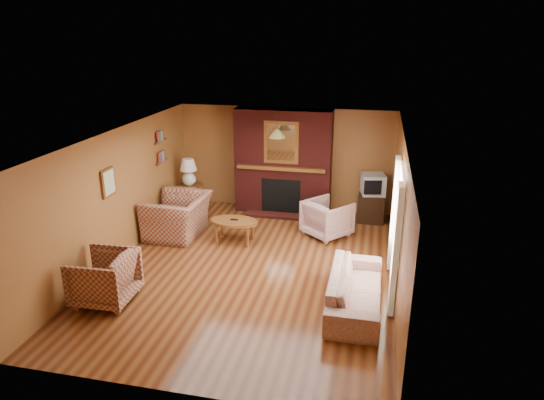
% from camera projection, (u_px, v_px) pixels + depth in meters
% --- Properties ---
extents(floor, '(6.50, 6.50, 0.00)m').
position_uv_depth(floor, '(251.00, 268.00, 8.74)').
color(floor, '#46200F').
rests_on(floor, ground).
extents(ceiling, '(6.50, 6.50, 0.00)m').
position_uv_depth(ceiling, '(248.00, 137.00, 7.93)').
color(ceiling, white).
rests_on(ceiling, wall_back).
extents(wall_back, '(6.50, 0.00, 6.50)m').
position_uv_depth(wall_back, '(285.00, 159.00, 11.32)').
color(wall_back, brown).
rests_on(wall_back, floor).
extents(wall_front, '(6.50, 0.00, 6.50)m').
position_uv_depth(wall_front, '(174.00, 306.00, 5.34)').
color(wall_front, brown).
rests_on(wall_front, floor).
extents(wall_left, '(0.00, 6.50, 6.50)m').
position_uv_depth(wall_left, '(117.00, 196.00, 8.84)').
color(wall_left, brown).
rests_on(wall_left, floor).
extents(wall_right, '(0.00, 6.50, 6.50)m').
position_uv_depth(wall_right, '(399.00, 217.00, 7.83)').
color(wall_right, brown).
rests_on(wall_right, floor).
extents(fireplace, '(2.20, 0.82, 2.40)m').
position_uv_depth(fireplace, '(283.00, 163.00, 11.09)').
color(fireplace, '#48120F').
rests_on(fireplace, floor).
extents(window_right, '(0.10, 1.85, 2.00)m').
position_uv_depth(window_right, '(396.00, 226.00, 7.68)').
color(window_right, beige).
rests_on(window_right, wall_right).
extents(bookshelf, '(0.09, 0.55, 0.71)m').
position_uv_depth(bookshelf, '(162.00, 147.00, 10.42)').
color(bookshelf, brown).
rests_on(bookshelf, wall_left).
extents(botanical_print, '(0.05, 0.40, 0.50)m').
position_uv_depth(botanical_print, '(108.00, 182.00, 8.44)').
color(botanical_print, brown).
rests_on(botanical_print, wall_left).
extents(pendant_light, '(0.36, 0.36, 0.48)m').
position_uv_depth(pendant_light, '(277.00, 133.00, 10.18)').
color(pendant_light, black).
rests_on(pendant_light, ceiling).
extents(plaid_loveseat, '(1.16, 1.32, 0.84)m').
position_uv_depth(plaid_loveseat, '(178.00, 216.00, 10.01)').
color(plaid_loveseat, maroon).
rests_on(plaid_loveseat, floor).
extents(plaid_armchair, '(0.93, 0.90, 0.82)m').
position_uv_depth(plaid_armchair, '(104.00, 278.00, 7.56)').
color(plaid_armchair, maroon).
rests_on(plaid_armchair, floor).
extents(floral_sofa, '(0.79, 2.00, 0.58)m').
position_uv_depth(floral_sofa, '(355.00, 289.00, 7.46)').
color(floral_sofa, beige).
rests_on(floral_sofa, floor).
extents(floral_armchair, '(1.16, 1.17, 0.76)m').
position_uv_depth(floral_armchair, '(327.00, 218.00, 9.99)').
color(floral_armchair, beige).
rests_on(floral_armchair, floor).
extents(coffee_table, '(0.96, 0.60, 0.49)m').
position_uv_depth(coffee_table, '(234.00, 223.00, 9.68)').
color(coffee_table, brown).
rests_on(coffee_table, floor).
extents(side_table, '(0.51, 0.51, 0.65)m').
position_uv_depth(side_table, '(190.00, 199.00, 11.30)').
color(side_table, brown).
rests_on(side_table, floor).
extents(table_lamp, '(0.39, 0.39, 0.64)m').
position_uv_depth(table_lamp, '(189.00, 171.00, 11.08)').
color(table_lamp, silver).
rests_on(table_lamp, side_table).
extents(tv_stand, '(0.60, 0.55, 0.64)m').
position_uv_depth(tv_stand, '(371.00, 207.00, 10.79)').
color(tv_stand, black).
rests_on(tv_stand, floor).
extents(crt_tv, '(0.57, 0.57, 0.45)m').
position_uv_depth(crt_tv, '(373.00, 184.00, 10.60)').
color(crt_tv, '#A3A5AA').
rests_on(crt_tv, tv_stand).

